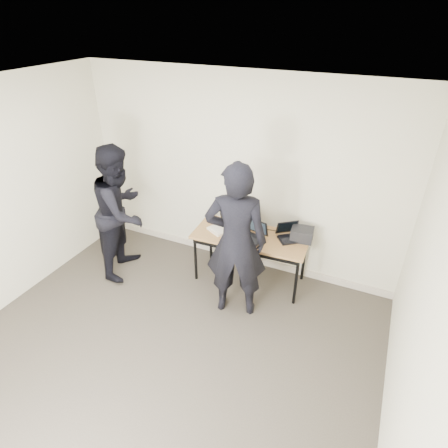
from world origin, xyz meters
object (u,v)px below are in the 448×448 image
Objects in this scene: laptop_beige at (220,227)px; person_typist at (236,242)px; laptop_center at (253,234)px; desk at (250,239)px; leather_satchel at (244,217)px; equipment_box at (302,234)px; laptop_right at (289,235)px; person_observer at (121,211)px.

laptop_beige is 0.77m from person_typist.
desk is at bearing 154.05° from laptop_center.
desk is 4.46× the size of laptop_beige.
leather_satchel is 0.18× the size of person_typist.
desk is 4.18× the size of laptop_center.
leather_satchel is 0.81m from equipment_box.
desk is 0.67m from equipment_box.
laptop_right is 0.21× the size of person_observer.
laptop_beige is at bearing -84.18° from person_observer.
laptop_center is 0.47m from laptop_right.
laptop_beige reaches higher than equipment_box.
laptop_beige is 0.36m from leather_satchel.
person_observer is (-1.70, -0.46, 0.27)m from desk.
person_typist is at bearing -126.43° from equipment_box.
desk is 0.83× the size of person_observer.
equipment_box is at bearing -25.52° from laptop_right.
desk is 1.78m from person_observer.
person_typist is 1.75m from person_observer.
laptop_right is (0.42, 0.19, -0.01)m from laptop_center.
person_observer reaches higher than leather_satchel.
person_typist reaches higher than laptop_beige.
laptop_center is at bearing 166.01° from laptop_right.
person_typist reaches higher than desk.
laptop_beige is 0.95× the size of leather_satchel.
person_observer is (-2.33, -0.65, 0.13)m from equipment_box.
laptop_center is (0.05, -0.04, 0.11)m from desk.
laptop_center is at bearing -49.87° from leather_satchel.
equipment_box reaches higher than desk.
person_typist reaches higher than laptop_right.
laptop_right is at bearing -167.05° from equipment_box.
laptop_right is at bearing -136.23° from person_typist.
laptop_right reaches higher than laptop_beige.
leather_satchel is 1.67m from person_observer.
laptop_beige is at bearing -167.98° from equipment_box.
person_typist reaches higher than person_observer.
person_observer reaches higher than laptop_center.
person_observer is (-1.74, -0.42, 0.15)m from laptop_center.
person_typist reaches higher than equipment_box.
leather_satchel reaches higher than laptop_right.
desk is at bearing -102.52° from person_typist.
laptop_center is 0.20× the size of person_observer.
person_observer is at bearing -164.40° from equipment_box.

